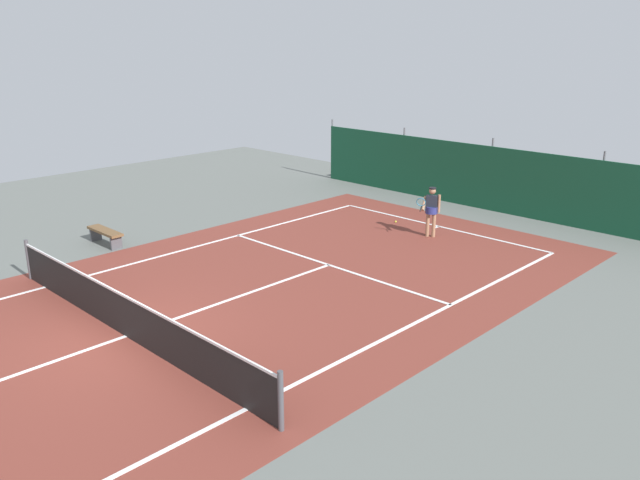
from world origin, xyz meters
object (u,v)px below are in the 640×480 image
Objects in this scene: parked_car at (461,168)px; courtside_bench at (105,233)px; tennis_player at (431,208)px; tennis_ball_near_player at (396,222)px; tennis_net at (124,315)px.

parked_car is 15.21m from courtside_bench.
tennis_ball_near_player is (-1.83, 0.54, -0.93)m from tennis_player.
tennis_net is at bearing 61.58° from tennis_player.
tennis_net is 6.94m from courtside_bench.
parked_car is at bearing 76.73° from courtside_bench.
tennis_net reaches higher than courtside_bench.
tennis_net is 2.41× the size of parked_car.
tennis_net is at bearing -24.56° from courtside_bench.
tennis_player is 0.39× the size of parked_car.
parked_car is 2.63× the size of courtside_bench.
tennis_player is (0.46, 10.72, 0.45)m from tennis_net.
tennis_net is at bearing -81.13° from parked_car.
parked_car reaches higher than tennis_player.
courtside_bench is (-4.94, -8.38, 0.34)m from tennis_ball_near_player.
tennis_net is 6.17× the size of tennis_player.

